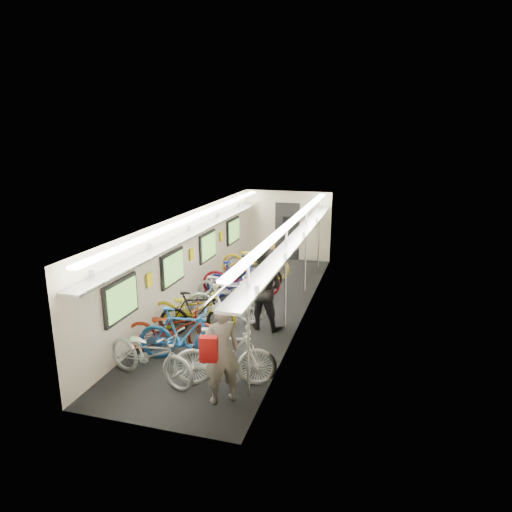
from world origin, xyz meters
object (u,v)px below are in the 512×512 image
Objects in this scene: passenger_near at (221,353)px; backpack at (209,349)px; passenger_mid at (263,288)px; bicycle_0 at (150,354)px; bicycle_1 at (184,335)px.

passenger_near is 0.80m from backpack.
backpack is at bearing 97.62° from passenger_mid.
passenger_mid is at bearing 81.96° from backpack.
passenger_mid is 3.76m from backpack.
backpack is at bearing 55.61° from passenger_near.
backpack reaches higher than bicycle_0.
backpack is (0.07, -0.68, 0.40)m from passenger_near.
passenger_near is at bearing -85.75° from bicycle_0.
backpack reaches higher than bicycle_1.
bicycle_1 is 2.27m from backpack.
passenger_near is at bearing 97.04° from passenger_mid.
backpack is at bearing -148.50° from bicycle_1.
bicycle_1 is at bearing 66.90° from passenger_mid.
bicycle_1 is 0.97× the size of passenger_mid.
passenger_mid reaches higher than passenger_near.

